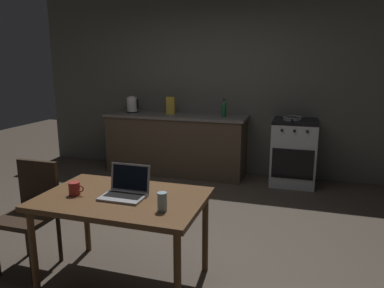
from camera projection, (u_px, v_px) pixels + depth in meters
ground_plane at (157, 235)px, 3.63m from camera, size 12.00×12.00×0.00m
back_wall at (234, 85)px, 5.48m from camera, size 6.40×0.10×2.71m
kitchen_counter at (176, 144)px, 5.59m from camera, size 2.16×0.64×0.92m
stove_oven at (294, 152)px, 5.08m from camera, size 0.60×0.62×0.92m
dining_table at (123, 205)px, 2.72m from camera, size 1.23×0.80×0.71m
chair at (32, 207)px, 3.01m from camera, size 0.40×0.40×0.89m
laptop at (125, 191)px, 2.70m from camera, size 0.32×0.26×0.23m
electric_kettle at (132, 105)px, 5.67m from camera, size 0.19×0.17×0.26m
bottle at (224, 109)px, 5.19m from camera, size 0.07×0.07×0.26m
frying_pan at (292, 118)px, 4.96m from camera, size 0.26×0.43×0.05m
coffee_mug at (75, 189)px, 2.73m from camera, size 0.12×0.08×0.10m
drinking_glass at (162, 202)px, 2.43m from camera, size 0.07×0.07×0.13m
cereal_box at (171, 105)px, 5.50m from camera, size 0.13×0.05×0.26m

